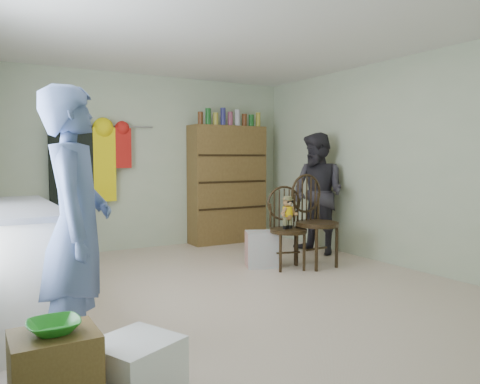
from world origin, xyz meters
TOP-DOWN VIEW (x-y plane):
  - ground_plane at (0.00, 0.00)m, footprint 5.00×5.00m
  - room_walls at (0.00, 0.53)m, footprint 5.00×5.00m
  - counter at (-1.95, 0.00)m, footprint 0.64×1.86m
  - bowl at (-1.93, -1.87)m, footprint 0.23×0.23m
  - plastic_tub at (-1.52, -1.76)m, footprint 0.52×0.51m
  - chair_front at (1.03, 0.42)m, footprint 0.54×0.54m
  - chair_far at (1.36, 0.35)m, footprint 0.53×0.53m
  - striped_bag at (0.82, 0.63)m, footprint 0.49×0.45m
  - person_left at (-1.67, -1.08)m, footprint 0.60×0.74m
  - person_right at (1.89, 0.90)m, footprint 0.74×0.89m
  - dresser at (1.25, 2.30)m, footprint 1.20×0.39m
  - coat_rack at (-0.83, 2.38)m, footprint 1.42×0.12m

SIDE VIEW (x-z plane):
  - ground_plane at x=0.00m, z-range 0.00..0.00m
  - plastic_tub at x=-1.52m, z-range 0.00..0.38m
  - striped_bag at x=0.82m, z-range 0.00..0.43m
  - counter at x=-1.95m, z-range 0.00..0.94m
  - bowl at x=-1.93m, z-range 0.53..0.59m
  - chair_front at x=1.03m, z-range 0.07..1.05m
  - chair_far at x=1.36m, z-range 0.04..1.16m
  - person_right at x=1.89m, z-range 0.00..1.65m
  - person_left at x=-1.67m, z-range 0.00..1.75m
  - dresser at x=1.25m, z-range -0.12..1.95m
  - coat_rack at x=-0.83m, z-range 0.70..1.80m
  - room_walls at x=0.00m, z-range -0.92..4.08m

